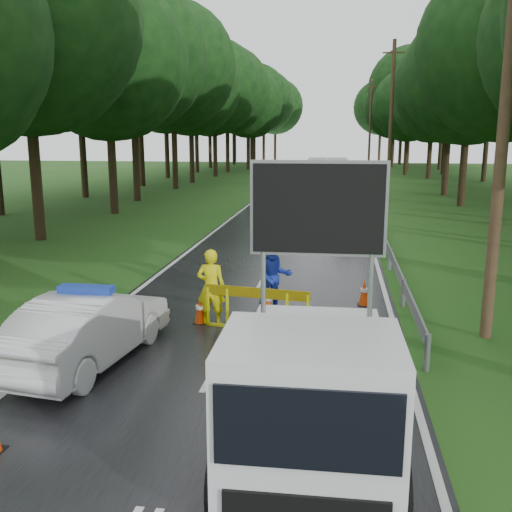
% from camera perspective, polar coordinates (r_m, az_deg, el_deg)
% --- Properties ---
extents(ground, '(160.00, 160.00, 0.00)m').
position_cam_1_polar(ground, '(11.07, -2.98, -10.30)').
color(ground, '#1A4513').
rests_on(ground, ground).
extents(road, '(7.00, 140.00, 0.02)m').
position_cam_1_polar(road, '(40.31, 5.33, 6.01)').
color(road, black).
rests_on(road, ground).
extents(guardrail, '(0.12, 60.06, 0.70)m').
position_cam_1_polar(guardrail, '(39.91, 10.66, 6.57)').
color(guardrail, gray).
rests_on(guardrail, ground).
extents(utility_pole_near, '(1.40, 0.24, 10.00)m').
position_cam_1_polar(utility_pole_near, '(12.48, 23.81, 15.01)').
color(utility_pole_near, '#442F1F').
rests_on(utility_pole_near, ground).
extents(utility_pole_mid, '(1.40, 0.24, 10.00)m').
position_cam_1_polar(utility_pole_mid, '(38.18, 13.34, 13.01)').
color(utility_pole_mid, '#442F1F').
rests_on(utility_pole_mid, ground).
extents(utility_pole_far, '(1.40, 0.24, 10.00)m').
position_cam_1_polar(utility_pole_far, '(64.12, 11.33, 12.57)').
color(utility_pole_far, '#442F1F').
rests_on(utility_pole_far, ground).
extents(police_sedan, '(1.95, 4.25, 1.49)m').
position_cam_1_polar(police_sedan, '(11.12, -16.39, -6.96)').
color(police_sedan, silver).
rests_on(police_sedan, ground).
extents(work_truck, '(2.22, 4.81, 3.80)m').
position_cam_1_polar(work_truck, '(7.66, 5.67, -12.48)').
color(work_truck, gray).
rests_on(work_truck, ground).
extents(barrier, '(2.33, 0.36, 0.97)m').
position_cam_1_polar(barrier, '(12.37, 0.09, -4.26)').
color(barrier, '#E0E30C').
rests_on(barrier, ground).
extents(officer, '(0.65, 0.44, 1.74)m').
position_cam_1_polar(officer, '(12.79, -4.51, -3.12)').
color(officer, '#F7EF0D').
rests_on(officer, ground).
extents(civilian, '(1.06, 0.95, 1.81)m').
position_cam_1_polar(civilian, '(13.53, 1.82, -2.08)').
color(civilian, '#172B96').
rests_on(civilian, ground).
extents(queue_car_first, '(2.08, 4.16, 1.36)m').
position_cam_1_polar(queue_car_first, '(25.71, 9.45, 3.99)').
color(queue_car_first, '#393A40').
rests_on(queue_car_first, ground).
extents(queue_car_second, '(2.41, 4.86, 1.36)m').
position_cam_1_polar(queue_car_second, '(31.66, 7.39, 5.54)').
color(queue_car_second, '#97989E').
rests_on(queue_car_second, ground).
extents(queue_car_third, '(2.35, 4.88, 1.34)m').
position_cam_1_polar(queue_car_third, '(38.92, 6.70, 6.74)').
color(queue_car_third, black).
rests_on(queue_car_third, ground).
extents(queue_car_fourth, '(1.95, 4.68, 1.51)m').
position_cam_1_polar(queue_car_fourth, '(47.25, 8.40, 7.72)').
color(queue_car_fourth, '#3A3D41').
rests_on(queue_car_fourth, ground).
extents(cone_center, '(0.31, 0.31, 0.65)m').
position_cam_1_polar(cone_center, '(13.01, -5.63, -5.43)').
color(cone_center, black).
rests_on(cone_center, ground).
extents(cone_far, '(0.32, 0.32, 0.68)m').
position_cam_1_polar(cone_far, '(13.56, 1.13, -4.57)').
color(cone_far, black).
rests_on(cone_far, ground).
extents(cone_left_mid, '(0.30, 0.30, 0.64)m').
position_cam_1_polar(cone_left_mid, '(13.17, -13.89, -5.51)').
color(cone_left_mid, black).
rests_on(cone_left_mid, ground).
extents(cone_right, '(0.32, 0.32, 0.68)m').
position_cam_1_polar(cone_right, '(14.53, 10.76, -3.65)').
color(cone_right, black).
rests_on(cone_right, ground).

